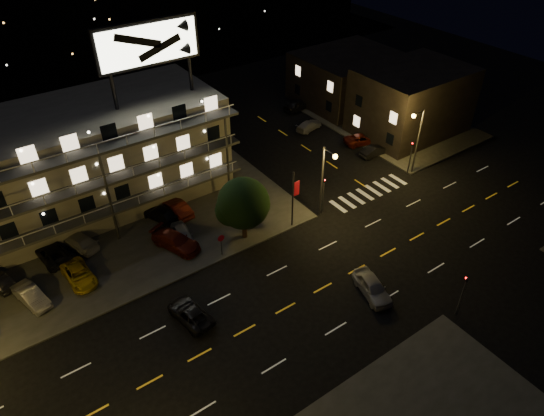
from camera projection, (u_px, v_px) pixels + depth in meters
ground at (304, 298)px, 40.92m from camera, size 140.00×140.00×0.00m
curb_nw at (66, 234)px, 47.54m from camera, size 44.00×24.00×0.15m
curb_ne at (384, 119)px, 67.87m from camera, size 16.00×24.00×0.15m
motel at (83, 159)px, 48.82m from camera, size 28.00×13.80×18.10m
side_bldg_front at (411, 101)px, 62.75m from camera, size 14.06×10.00×8.50m
side_bldg_back at (348, 78)px, 71.07m from camera, size 14.06×12.00×7.00m
streetlight_nc at (325, 176)px, 47.10m from camera, size 0.44×1.92×8.00m
streetlight_ne at (417, 136)px, 53.64m from camera, size 1.92×0.44×8.00m
signal_nw at (323, 191)px, 49.12m from camera, size 0.20×0.27×4.60m
signal_sw at (463, 292)px, 37.96m from camera, size 0.20×0.27×4.60m
signal_ne at (411, 154)px, 55.13m from camera, size 0.27×0.20×4.60m
banner_north at (293, 198)px, 46.74m from camera, size 0.83×0.16×6.40m
stop_sign at (221, 242)px, 44.14m from camera, size 0.91×0.11×2.61m
tree at (243, 205)px, 44.90m from camera, size 5.13×4.94×6.46m
lot_car_1 at (31, 296)px, 39.97m from camera, size 2.51×4.36×1.36m
lot_car_2 at (79, 275)px, 42.07m from camera, size 2.35×4.60×1.24m
lot_car_3 at (176, 241)px, 45.51m from camera, size 3.84×5.47×1.47m
lot_car_4 at (183, 235)px, 46.30m from camera, size 2.16×4.16×1.35m
lot_car_6 at (51, 252)px, 44.36m from camera, size 3.05×5.27×1.38m
lot_car_7 at (78, 241)px, 45.60m from camera, size 3.37×5.12×1.38m
lot_car_8 at (160, 213)px, 49.02m from camera, size 3.20×4.62×1.46m
lot_car_9 at (176, 208)px, 49.70m from camera, size 2.08×4.70×1.50m
side_car_0 at (374, 151)px, 59.60m from camera, size 3.87×1.43×1.27m
side_car_1 at (362, 139)px, 62.02m from camera, size 4.99×3.26×1.28m
side_car_2 at (309, 125)px, 65.15m from camera, size 4.49×2.66×1.22m
side_car_3 at (298, 105)px, 70.03m from camera, size 4.71×2.38×1.54m
road_car_east at (372, 287)px, 40.88m from camera, size 2.91×4.82×1.54m
road_car_west at (190, 313)px, 38.75m from camera, size 2.69×4.73×1.24m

